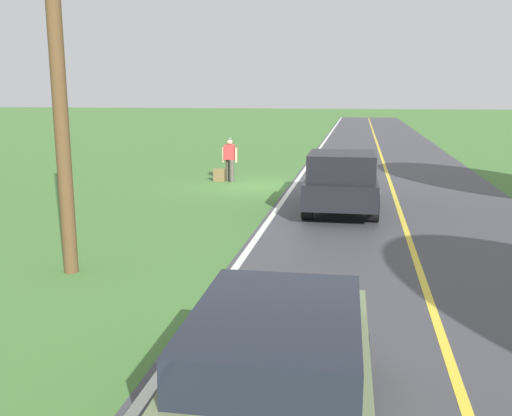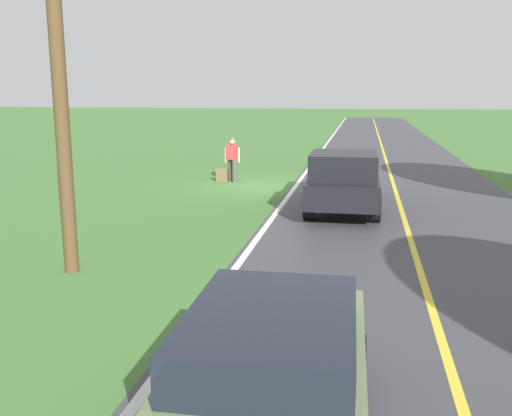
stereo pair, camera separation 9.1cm
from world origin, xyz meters
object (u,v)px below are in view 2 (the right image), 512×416
Objects in this scene: suitcase_carried at (222,175)px; pickup_truck_passing at (344,178)px; sedan_ahead_same_lane at (269,379)px; utility_pole_roadside at (57,46)px; hitchhiker_walking at (233,157)px.

suitcase_carried is 0.09× the size of pickup_truck_passing.
sedan_ahead_same_lane reaches higher than suitcase_carried.
suitcase_carried is 12.44m from utility_pole_roadside.
suitcase_carried is (0.42, 0.07, -0.72)m from hitchhiker_walking.
sedan_ahead_same_lane is at bearing 88.58° from pickup_truck_passing.
utility_pole_roadside reaches higher than suitcase_carried.
sedan_ahead_same_lane is 7.71m from utility_pole_roadside.
pickup_truck_passing is 9.25m from utility_pole_roadside.
sedan_ahead_same_lane is (-4.23, 16.72, -0.23)m from hitchhiker_walking.
pickup_truck_passing is (-4.95, 4.78, 0.71)m from suitcase_carried.
utility_pole_roadside is (5.07, 6.97, 3.36)m from pickup_truck_passing.
suitcase_carried is 0.12× the size of sedan_ahead_same_lane.
suitcase_carried is 0.06× the size of utility_pole_roadside.
suitcase_carried is at bearing 9.39° from hitchhiker_walking.
utility_pole_roadside reaches higher than pickup_truck_passing.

